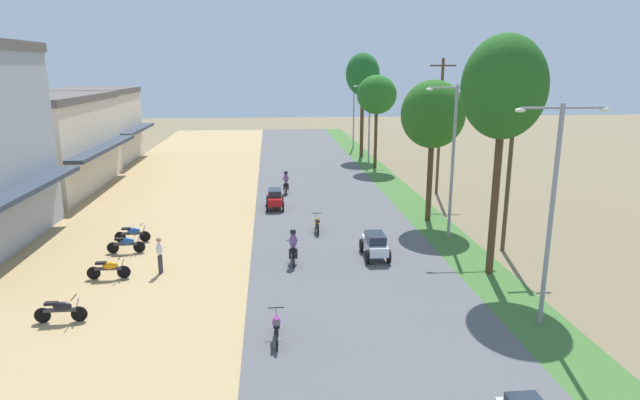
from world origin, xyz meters
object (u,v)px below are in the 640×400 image
object	(u,v)px
median_tree_nearest	(504,89)
parked_motorbike_third	(126,243)
streetlamp_near	(553,202)
car_sedan_red	(275,198)
motorbike_ahead_third	(293,247)
median_tree_third	(377,95)
streetlamp_far	(369,117)
parked_motorbike_fourth	(133,233)
median_tree_second	(433,115)
car_sedan_white	(375,244)
motorbike_ahead_fourth	(317,223)
utility_pole_far	(510,163)
utility_pole_near	(440,125)
motorbike_ahead_second	(276,326)
median_tree_fourth	(363,75)
streetlamp_mid	(453,152)
motorbike_ahead_fifth	(286,183)
parked_motorbike_second	(109,268)
pedestrian_on_shoulder	(160,253)
streetlamp_farthest	(354,105)

from	to	relation	value
median_tree_nearest	parked_motorbike_third	bearing A→B (deg)	165.96
median_tree_nearest	streetlamp_near	world-z (taller)	median_tree_nearest
car_sedan_red	motorbike_ahead_third	distance (m)	10.04
median_tree_third	streetlamp_far	world-z (taller)	median_tree_third
parked_motorbike_fourth	median_tree_second	size ratio (longest dim) A/B	0.22
median_tree_second	car_sedan_white	size ratio (longest dim) A/B	3.57
parked_motorbike_third	motorbike_ahead_fourth	world-z (taller)	motorbike_ahead_fourth
utility_pole_far	motorbike_ahead_fourth	size ratio (longest dim) A/B	4.67
utility_pole_near	parked_motorbike_fourth	bearing A→B (deg)	-153.41
median_tree_third	utility_pole_far	size ratio (longest dim) A/B	0.97
utility_pole_far	motorbike_ahead_second	bearing A→B (deg)	-144.43
median_tree_fourth	motorbike_ahead_third	world-z (taller)	median_tree_fourth
parked_motorbike_third	streetlamp_mid	xyz separation A→B (m)	(16.29, 0.98, 4.05)
median_tree_nearest	car_sedan_white	bearing A→B (deg)	153.36
motorbike_ahead_fifth	streetlamp_far	bearing A→B (deg)	56.60
median_tree_nearest	motorbike_ahead_fifth	world-z (taller)	median_tree_nearest
parked_motorbike_second	motorbike_ahead_fifth	xyz separation A→B (m)	(7.95, 15.10, 0.30)
pedestrian_on_shoulder	motorbike_ahead_fourth	world-z (taller)	pedestrian_on_shoulder
car_sedan_white	motorbike_ahead_fourth	world-z (taller)	car_sedan_white
parked_motorbike_fourth	streetlamp_mid	world-z (taller)	streetlamp_mid
parked_motorbike_second	car_sedan_red	distance (m)	13.18
parked_motorbike_second	motorbike_ahead_second	size ratio (longest dim) A/B	1.00
parked_motorbike_second	median_tree_nearest	size ratio (longest dim) A/B	0.18
median_tree_fourth	motorbike_ahead_second	bearing A→B (deg)	-103.86
streetlamp_near	median_tree_nearest	bearing A→B (deg)	88.46
utility_pole_far	streetlamp_mid	bearing A→B (deg)	132.74
car_sedan_white	streetlamp_near	bearing A→B (deg)	-57.61
pedestrian_on_shoulder	streetlamp_farthest	xyz separation A→B (m)	(14.15, 36.59, 3.85)
streetlamp_near	car_sedan_red	xyz separation A→B (m)	(-9.06, 16.68, -3.72)
pedestrian_on_shoulder	median_tree_fourth	size ratio (longest dim) A/B	0.16
streetlamp_near	parked_motorbike_second	bearing A→B (deg)	160.93
pedestrian_on_shoulder	median_tree_second	world-z (taller)	median_tree_second
median_tree_second	streetlamp_near	world-z (taller)	median_tree_second
parked_motorbike_third	streetlamp_far	size ratio (longest dim) A/B	0.25
motorbike_ahead_second	motorbike_ahead_fifth	distance (m)	21.07
pedestrian_on_shoulder	car_sedan_red	bearing A→B (deg)	64.42
median_tree_fourth	motorbike_ahead_third	bearing A→B (deg)	-105.44
parked_motorbike_third	motorbike_ahead_third	xyz separation A→B (m)	(7.94, -2.20, 0.30)
median_tree_third	motorbike_ahead_fourth	size ratio (longest dim) A/B	4.51
motorbike_ahead_second	car_sedan_white	bearing A→B (deg)	57.65
streetlamp_near	car_sedan_white	size ratio (longest dim) A/B	3.37
streetlamp_farthest	utility_pole_near	bearing A→B (deg)	-83.62
car_sedan_white	motorbike_ahead_third	distance (m)	3.88
median_tree_third	motorbike_ahead_second	bearing A→B (deg)	-106.87
median_tree_second	car_sedan_white	xyz separation A→B (m)	(-4.34, -6.03, -5.46)
parked_motorbike_third	median_tree_fourth	size ratio (longest dim) A/B	0.18
streetlamp_mid	streetlamp_farthest	bearing A→B (deg)	90.00
median_tree_third	streetlamp_near	distance (m)	30.11
streetlamp_near	motorbike_ahead_fifth	bearing A→B (deg)	111.69
median_tree_second	motorbike_ahead_fourth	distance (m)	8.91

